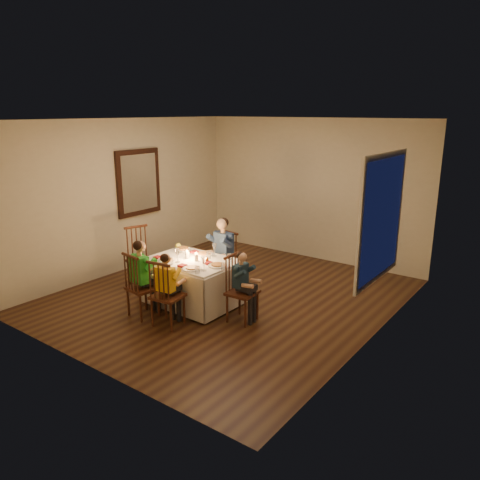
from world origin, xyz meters
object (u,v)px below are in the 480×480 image
Objects in this scene: chair_adult at (223,288)px; child_yellow at (169,325)px; dining_table at (192,272)px; adult at (223,288)px; chair_near_left at (144,315)px; chair_near_right at (169,325)px; chair_end at (242,320)px; serving_bowl at (183,250)px; chair_extra at (144,287)px; child_green at (144,315)px; child_teal at (242,320)px.

child_yellow is at bearing -71.39° from chair_adult.
adult is (-0.02, 0.72, -0.48)m from dining_table.
chair_near_right is at bearing -172.51° from chair_near_left.
adult is (-0.94, 0.76, 0.00)m from chair_end.
dining_table reaches higher than child_yellow.
dining_table reaches higher than adult.
chair_adult is 0.80× the size of adult.
chair_adult is at bearing -88.24° from chair_near_right.
chair_adult is at bearing 0.00° from adult.
dining_table is at bearing -80.72° from chair_near_right.
serving_bowl is (-0.37, 0.21, 0.22)m from dining_table.
chair_extra is (-0.82, 0.73, 0.00)m from chair_near_left.
adult is at bearing -88.24° from child_yellow.
child_green is at bearing 116.19° from chair_end.
child_green is 1.09× the size of child_yellow.
chair_adult and chair_end have the same top height.
serving_bowl reaches higher than child_yellow.
chair_extra is at bearing -179.75° from dining_table.
child_teal is at bearing -143.71° from chair_near_right.
child_yellow is (0.24, -1.44, 0.00)m from chair_adult.
child_teal is (1.18, 0.68, 0.00)m from child_green.
chair_adult is 0.00m from adult.
child_green is at bearing -83.22° from serving_bowl.
chair_near_right is 0.95× the size of child_teal.
dining_table reaches higher than chair_end.
dining_table is 6.28× the size of serving_bowl.
serving_bowl reaches higher than chair_near_left.
chair_near_right is at bearing -57.60° from serving_bowl.
chair_end is 1.21m from adult.
chair_end is 0.93× the size of chair_extra.
chair_near_left is at bearing -8.31° from chair_near_right.
chair_end is at bearing -143.71° from chair_near_right.
dining_table reaches higher than child_teal.
chair_extra is 1.01m from serving_bowl.
chair_adult is 0.93m from serving_bowl.
chair_adult and chair_near_right have the same top height.
chair_near_left is 1.16m from serving_bowl.
chair_end is 0.00m from child_teal.
chair_adult is 0.95× the size of child_teal.
adult is at bearing -37.93° from chair_extra.
chair_end is (0.94, -0.76, 0.00)m from chair_adult.
child_yellow is (0.00, 0.00, 0.00)m from chair_near_right.
adult is 0.93m from serving_bowl.
chair_near_right is at bearing -101.18° from chair_extra.
serving_bowl is (-0.11, 0.92, 0.69)m from chair_near_left.
chair_near_right is at bearing -71.39° from adult.
chair_near_right is 4.38× the size of serving_bowl.
adult reaches higher than chair_extra.
child_teal is at bearing -73.22° from chair_extra.
child_teal is 1.49m from serving_bowl.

